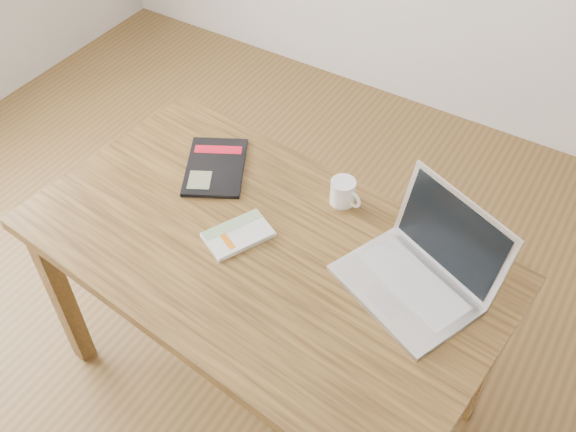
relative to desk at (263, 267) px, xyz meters
The scene contains 6 objects.
room 0.76m from the desk, 151.33° to the right, with size 4.04×4.04×2.70m.
desk is the anchor object (origin of this frame).
white_guidebook 0.12m from the desk, behind, with size 0.18×0.22×0.02m.
black_guidebook 0.38m from the desk, 147.21° to the left, with size 0.29×0.32×0.01m.
laptop 0.46m from the desk, 15.60° to the left, with size 0.44×0.41×0.25m.
coffee_mug 0.33m from the desk, 68.73° to the left, with size 0.11×0.08×0.08m.
Camera 1 is at (0.88, -0.82, 2.11)m, focal length 40.00 mm.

